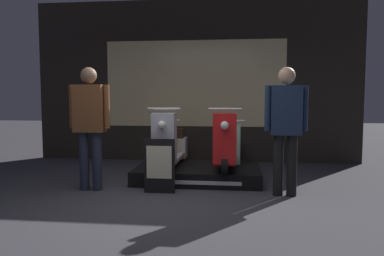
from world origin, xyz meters
TOP-DOWN VIEW (x-y plane):
  - ground_plane at (0.00, 0.00)m, footprint 30.00×30.00m
  - shop_wall_back at (0.00, 3.31)m, footprint 6.47×0.09m
  - display_platform at (0.24, 1.54)m, footprint 1.89×1.23m
  - scooter_display_left at (-0.18, 1.48)m, footprint 0.46×1.51m
  - scooter_display_right at (0.67, 1.48)m, footprint 0.46×1.51m
  - scooter_backrow_0 at (-0.31, 2.35)m, footprint 0.46×1.51m
  - scooter_backrow_1 at (0.73, 2.35)m, footprint 0.46×1.51m
  - person_left_browsing at (-1.17, 0.75)m, footprint 0.57×0.23m
  - person_right_browsing at (1.46, 0.75)m, footprint 0.54×0.22m
  - price_sign_board at (-0.19, 0.70)m, footprint 0.41×0.04m

SIDE VIEW (x-z plane):
  - ground_plane at x=0.00m, z-range 0.00..0.00m
  - display_platform at x=0.24m, z-range 0.00..0.22m
  - scooter_backrow_0 at x=-0.31m, z-range -0.12..0.81m
  - scooter_backrow_1 at x=0.73m, z-range -0.12..0.81m
  - price_sign_board at x=-0.19m, z-range 0.00..0.73m
  - scooter_display_left at x=-0.18m, z-range 0.10..1.02m
  - scooter_display_right at x=0.67m, z-range 0.10..1.02m
  - person_right_browsing at x=1.46m, z-range 0.13..1.80m
  - person_left_browsing at x=-1.17m, z-range 0.15..1.83m
  - shop_wall_back at x=0.00m, z-range 0.00..3.20m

